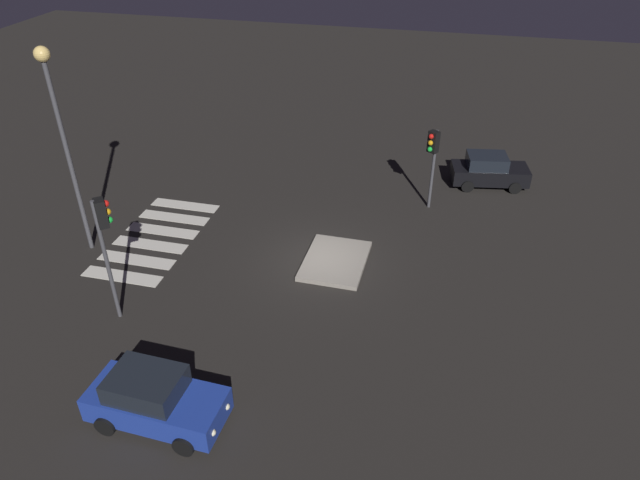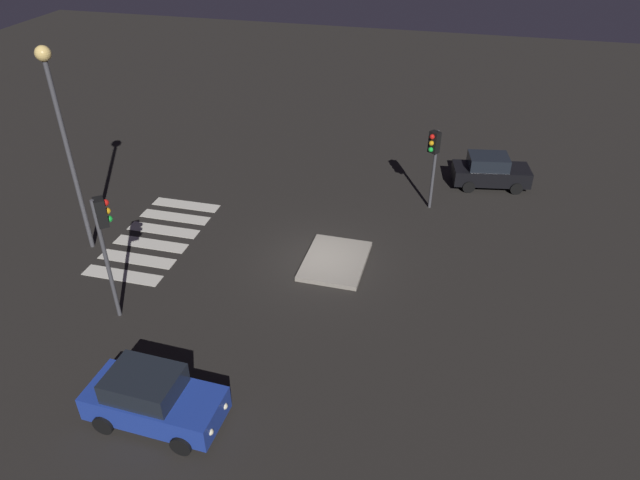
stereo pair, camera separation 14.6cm
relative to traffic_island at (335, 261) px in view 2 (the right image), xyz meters
name	(u,v)px [view 2 (the right image)]	position (x,y,z in m)	size (l,w,h in m)	color
ground_plane	(320,261)	(0.02, -0.63, -0.09)	(80.00, 80.00, 0.00)	black
traffic_island	(335,261)	(0.00, 0.00, 0.00)	(3.26, 2.46, 0.18)	gray
car_black	(490,171)	(-8.38, 5.91, 0.71)	(2.22, 3.90, 1.62)	black
car_blue	(153,398)	(8.88, -3.25, 0.75)	(1.99, 4.01, 1.72)	#1E389E
traffic_light_east	(104,230)	(4.92, -6.62, 3.44)	(0.54, 0.53, 4.66)	#47474C
traffic_light_west	(434,151)	(-5.36, 3.18, 2.80)	(0.53, 0.54, 3.81)	#47474C
street_lamp	(60,120)	(1.33, -10.17, 5.49)	(0.56, 0.56, 8.27)	#47474C
crosswalk_near	(157,237)	(0.02, -7.87, -0.08)	(6.45, 3.20, 0.02)	silver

